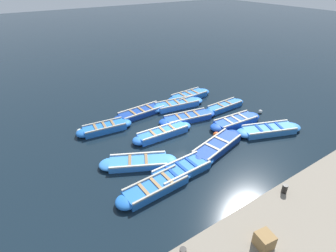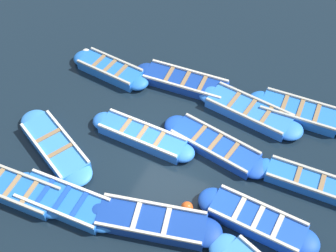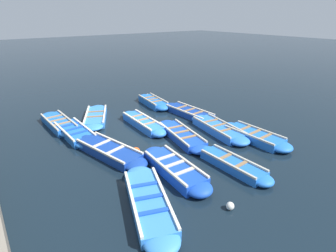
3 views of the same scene
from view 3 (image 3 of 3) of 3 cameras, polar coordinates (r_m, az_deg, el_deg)
The scene contains 17 objects.
ground_plane at distance 12.37m, azimuth -4.29°, elevation -1.88°, with size 120.00×120.00×0.00m, color black.
boat_outer_right at distance 10.81m, azimuth -12.78°, elevation -5.27°, with size 1.84×4.10×0.42m.
boat_bow_out at distance 12.39m, azimuth 18.21°, elevation -2.10°, with size 1.11×3.58×0.42m.
boat_near_quay at distance 12.90m, azimuth -19.67°, elevation -1.30°, with size 1.12×3.67×0.41m.
boat_end_of_row at distance 9.98m, azimuth 13.86°, elevation -8.09°, with size 0.86×3.29×0.38m.
boat_inner_gap at distance 9.37m, azimuth 1.45°, elevation -9.31°, with size 1.12×3.63×0.45m.
boat_drifting at distance 7.99m, azimuth -4.21°, elevation -16.21°, with size 2.26×4.01×0.40m.
boat_outer_left at distance 14.59m, azimuth -15.44°, elevation 1.97°, with size 2.50×3.71×0.36m.
boat_centre at distance 14.22m, azimuth -22.68°, elevation 0.54°, with size 1.08×3.71×0.42m.
boat_far_corner at distance 12.76m, azimuth 10.86°, elevation -0.56°, with size 1.46×3.93×0.41m.
boat_tucked at distance 11.91m, azimuth 2.94°, elevation -2.02°, with size 1.52×3.85×0.38m.
boat_stern_in at distance 14.65m, azimuth 4.65°, elevation 2.91°, with size 1.13×3.93×0.38m.
boat_mid_row at distance 13.22m, azimuth -5.49°, elevation 0.67°, with size 0.90×3.68×0.43m.
boat_alongside at distance 16.36m, azimuth -3.29°, elevation 5.24°, with size 1.17×3.29×0.43m.
buoy_orange_near at distance 17.65m, azimuth -4.47°, elevation 6.48°, with size 0.33×0.33×0.33m, color silver.
buoy_yellow_far at distance 10.57m, azimuth -7.01°, elevation -5.56°, with size 0.35×0.35×0.35m, color #E05119.
buoy_white_drifting at distance 8.12m, azimuth 13.38°, elevation -16.58°, with size 0.24×0.24×0.24m, color silver.
Camera 3 is at (-5.94, -9.50, 5.24)m, focal length 28.00 mm.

